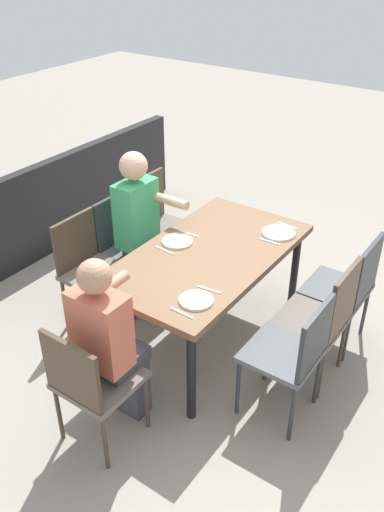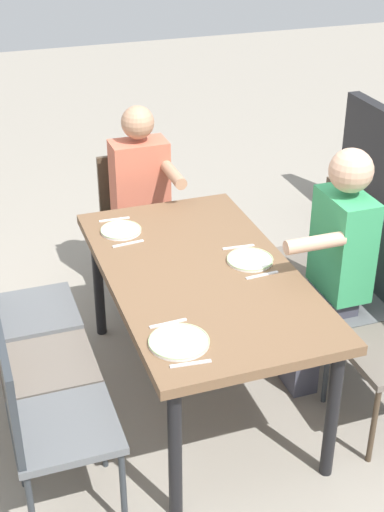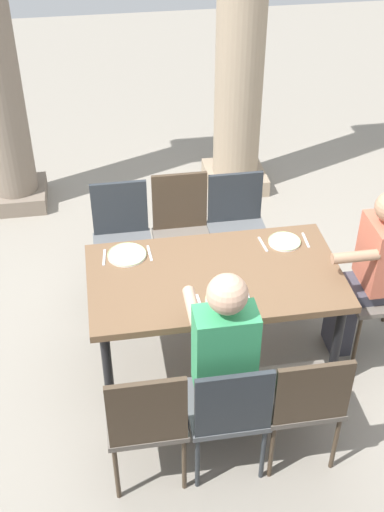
{
  "view_description": "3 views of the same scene",
  "coord_description": "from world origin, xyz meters",
  "px_view_note": "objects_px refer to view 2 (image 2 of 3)",
  "views": [
    {
      "loc": [
        2.77,
        1.8,
        2.77
      ],
      "look_at": [
        0.1,
        -0.06,
        0.77
      ],
      "focal_mm": 38.04,
      "sensor_mm": 36.0,
      "label": 1
    },
    {
      "loc": [
        -2.91,
        1.05,
        2.57
      ],
      "look_at": [
        0.07,
        0.02,
        0.82
      ],
      "focal_mm": 51.48,
      "sensor_mm": 36.0,
      "label": 2
    },
    {
      "loc": [
        -0.67,
        -3.22,
        3.4
      ],
      "look_at": [
        -0.14,
        0.03,
        0.91
      ],
      "focal_mm": 46.46,
      "sensor_mm": 36.0,
      "label": 3
    }
  ],
  "objects_px": {
    "dining_table": "(200,283)",
    "plate_2": "(121,230)",
    "diner_man_white": "(144,203)",
    "chair_east_north": "(17,306)",
    "plate_1": "(250,260)",
    "chair_mid_south": "(360,291)",
    "chair_east_south": "(322,253)",
    "plate_0": "(179,342)",
    "chair_mid_north": "(27,354)",
    "chair_head_east": "(136,214)",
    "chair_west_north": "(44,419)",
    "diner_woman_green": "(330,265)"
  },
  "relations": [
    {
      "from": "diner_man_white",
      "to": "plate_0",
      "type": "distance_m",
      "value": 1.6
    },
    {
      "from": "chair_mid_north",
      "to": "chair_east_south",
      "type": "distance_m",
      "value": 1.8
    },
    {
      "from": "chair_mid_south",
      "to": "chair_head_east",
      "type": "bearing_deg",
      "value": 33.55
    },
    {
      "from": "diner_man_white",
      "to": "chair_east_north",
      "type": "bearing_deg",
      "value": 128.36
    },
    {
      "from": "chair_mid_south",
      "to": "chair_east_north",
      "type": "bearing_deg",
      "value": 76.11
    },
    {
      "from": "plate_0",
      "to": "plate_2",
      "type": "distance_m",
      "value": 1.07
    },
    {
      "from": "chair_east_south",
      "to": "plate_0",
      "type": "bearing_deg",
      "value": 127.38
    },
    {
      "from": "diner_woman_green",
      "to": "plate_1",
      "type": "relative_size",
      "value": 5.72
    },
    {
      "from": "dining_table",
      "to": "diner_woman_green",
      "type": "bearing_deg",
      "value": -97.46
    },
    {
      "from": "chair_mid_north",
      "to": "chair_head_east",
      "type": "height_order",
      "value": "chair_mid_north"
    },
    {
      "from": "plate_0",
      "to": "plate_2",
      "type": "xyz_separation_m",
      "value": [
        1.07,
        -0.02,
        0.0
      ]
    },
    {
      "from": "chair_west_north",
      "to": "plate_2",
      "type": "xyz_separation_m",
      "value": [
        1.07,
        -0.61,
        0.25
      ]
    },
    {
      "from": "chair_mid_south",
      "to": "plate_0",
      "type": "relative_size",
      "value": 3.5
    },
    {
      "from": "chair_mid_north",
      "to": "plate_2",
      "type": "bearing_deg",
      "value": -44.84
    },
    {
      "from": "chair_head_east",
      "to": "chair_mid_south",
      "type": "bearing_deg",
      "value": -146.45
    },
    {
      "from": "chair_head_east",
      "to": "plate_0",
      "type": "relative_size",
      "value": 3.4
    },
    {
      "from": "dining_table",
      "to": "plate_2",
      "type": "relative_size",
      "value": 7.36
    },
    {
      "from": "chair_mid_north",
      "to": "diner_woman_green",
      "type": "height_order",
      "value": "diner_woman_green"
    },
    {
      "from": "chair_head_east",
      "to": "plate_2",
      "type": "height_order",
      "value": "chair_head_east"
    },
    {
      "from": "chair_mid_south",
      "to": "plate_0",
      "type": "xyz_separation_m",
      "value": [
        -0.45,
        1.16,
        0.26
      ]
    },
    {
      "from": "dining_table",
      "to": "chair_mid_north",
      "type": "bearing_deg",
      "value": 95.55
    },
    {
      "from": "plate_0",
      "to": "chair_mid_south",
      "type": "bearing_deg",
      "value": -68.64
    },
    {
      "from": "chair_west_north",
      "to": "diner_man_white",
      "type": "distance_m",
      "value": 1.81
    },
    {
      "from": "plate_0",
      "to": "plate_1",
      "type": "bearing_deg",
      "value": -45.41
    },
    {
      "from": "dining_table",
      "to": "chair_west_north",
      "type": "distance_m",
      "value": 1.04
    },
    {
      "from": "chair_east_north",
      "to": "chair_east_south",
      "type": "height_order",
      "value": "chair_east_north"
    },
    {
      "from": "chair_west_north",
      "to": "plate_1",
      "type": "relative_size",
      "value": 3.91
    },
    {
      "from": "chair_mid_south",
      "to": "chair_east_south",
      "type": "xyz_separation_m",
      "value": [
        0.43,
        0.0,
        0.01
      ]
    },
    {
      "from": "chair_east_south",
      "to": "diner_man_white",
      "type": "xyz_separation_m",
      "value": [
        0.69,
        0.87,
        0.15
      ]
    },
    {
      "from": "chair_mid_south",
      "to": "plate_2",
      "type": "height_order",
      "value": "chair_mid_south"
    },
    {
      "from": "chair_west_north",
      "to": "chair_east_south",
      "type": "height_order",
      "value": "chair_west_north"
    },
    {
      "from": "chair_east_north",
      "to": "chair_head_east",
      "type": "relative_size",
      "value": 1.03
    },
    {
      "from": "chair_west_north",
      "to": "chair_east_north",
      "type": "xyz_separation_m",
      "value": [
        0.89,
        -0.0,
        0.01
      ]
    },
    {
      "from": "diner_woman_green",
      "to": "plate_0",
      "type": "xyz_separation_m",
      "value": [
        -0.45,
        0.96,
        0.06
      ]
    },
    {
      "from": "dining_table",
      "to": "chair_east_north",
      "type": "xyz_separation_m",
      "value": [
        0.35,
        0.87,
        -0.16
      ]
    },
    {
      "from": "chair_mid_north",
      "to": "diner_man_white",
      "type": "distance_m",
      "value": 1.43
    },
    {
      "from": "chair_west_north",
      "to": "chair_east_south",
      "type": "bearing_deg",
      "value": -63.02
    },
    {
      "from": "dining_table",
      "to": "plate_0",
      "type": "bearing_deg",
      "value": 151.96
    },
    {
      "from": "plate_1",
      "to": "chair_east_north",
      "type": "bearing_deg",
      "value": 73.36
    },
    {
      "from": "chair_mid_north",
      "to": "plate_0",
      "type": "bearing_deg",
      "value": -127.54
    },
    {
      "from": "chair_mid_south",
      "to": "chair_head_east",
      "type": "height_order",
      "value": "chair_mid_south"
    },
    {
      "from": "plate_1",
      "to": "plate_2",
      "type": "distance_m",
      "value": 0.74
    },
    {
      "from": "plate_1",
      "to": "chair_head_east",
      "type": "bearing_deg",
      "value": 12.25
    },
    {
      "from": "chair_east_north",
      "to": "diner_man_white",
      "type": "bearing_deg",
      "value": -51.64
    },
    {
      "from": "chair_west_north",
      "to": "dining_table",
      "type": "bearing_deg",
      "value": -58.18
    },
    {
      "from": "diner_man_white",
      "to": "plate_2",
      "type": "xyz_separation_m",
      "value": [
        -0.51,
        0.27,
        0.1
      ]
    },
    {
      "from": "dining_table",
      "to": "diner_man_white",
      "type": "distance_m",
      "value": 1.03
    },
    {
      "from": "chair_head_east",
      "to": "plate_1",
      "type": "bearing_deg",
      "value": -167.75
    },
    {
      "from": "plate_0",
      "to": "chair_west_north",
      "type": "bearing_deg",
      "value": 90.34
    },
    {
      "from": "dining_table",
      "to": "plate_2",
      "type": "distance_m",
      "value": 0.6
    }
  ]
}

